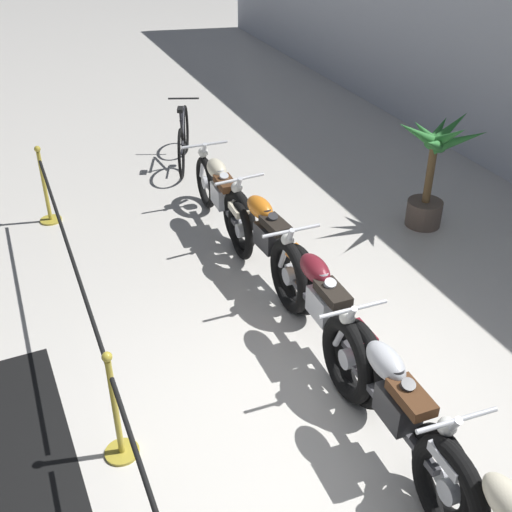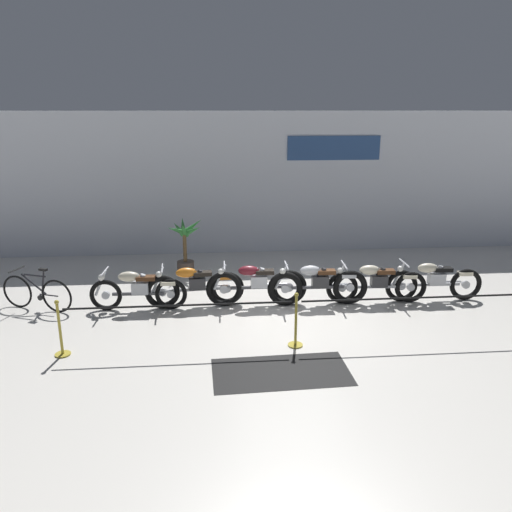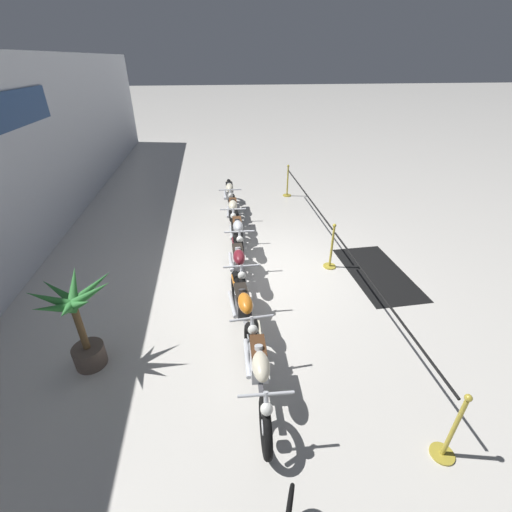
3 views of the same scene
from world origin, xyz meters
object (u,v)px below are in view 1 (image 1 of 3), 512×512
object	(u,v)px
motorcycle_cream_0	(222,196)
bicycle	(183,139)
motorcycle_silver_3	(393,409)
motorcycle_maroon_2	(322,308)
potted_palm_left_of_row	(432,166)
stanchion_far_left	(84,302)
stanchion_mid_left	(117,422)
motorcycle_orange_1	(267,240)

from	to	relation	value
motorcycle_cream_0	bicycle	size ratio (longest dim) A/B	1.27
motorcycle_silver_3	bicycle	size ratio (longest dim) A/B	1.36
motorcycle_maroon_2	potted_palm_left_of_row	distance (m)	2.95
stanchion_far_left	motorcycle_maroon_2	bearing A→B (deg)	73.49
motorcycle_maroon_2	stanchion_mid_left	bearing A→B (deg)	-75.12
motorcycle_orange_1	stanchion_mid_left	xyz separation A→B (m)	(1.92, -2.11, -0.12)
motorcycle_silver_3	potted_palm_left_of_row	size ratio (longest dim) A/B	1.48
motorcycle_maroon_2	bicycle	world-z (taller)	same
motorcycle_cream_0	motorcycle_silver_3	world-z (taller)	motorcycle_silver_3
motorcycle_orange_1	motorcycle_cream_0	bearing A→B (deg)	-176.05
stanchion_mid_left	stanchion_far_left	bearing A→B (deg)	180.00
potted_palm_left_of_row	motorcycle_cream_0	bearing A→B (deg)	-110.75
motorcycle_silver_3	potted_palm_left_of_row	bearing A→B (deg)	140.57
motorcycle_maroon_2	bicycle	xyz separation A→B (m)	(-4.80, 0.13, -0.09)
motorcycle_maroon_2	bicycle	bearing A→B (deg)	178.48
stanchion_mid_left	motorcycle_silver_3	bearing A→B (deg)	67.61
motorcycle_cream_0	bicycle	xyz separation A→B (m)	(-2.19, 0.18, -0.07)
bicycle	stanchion_mid_left	world-z (taller)	stanchion_mid_left
stanchion_far_left	potted_palm_left_of_row	bearing A→B (deg)	103.32
motorcycle_cream_0	stanchion_far_left	world-z (taller)	stanchion_far_left
bicycle	stanchion_mid_left	bearing A→B (deg)	-22.37
stanchion_far_left	stanchion_mid_left	xyz separation A→B (m)	(1.17, -0.00, -0.36)
stanchion_mid_left	potted_palm_left_of_row	bearing A→B (deg)	116.44
bicycle	stanchion_far_left	size ratio (longest dim) A/B	0.19
motorcycle_orange_1	stanchion_far_left	xyz separation A→B (m)	(0.76, -2.11, 0.25)
motorcycle_cream_0	motorcycle_orange_1	bearing A→B (deg)	3.95
potted_palm_left_of_row	stanchion_far_left	bearing A→B (deg)	-76.68
motorcycle_maroon_2	bicycle	distance (m)	4.80
motorcycle_orange_1	bicycle	distance (m)	3.43
stanchion_far_left	motorcycle_orange_1	bearing A→B (deg)	109.69
motorcycle_cream_0	motorcycle_orange_1	xyz separation A→B (m)	(1.23, 0.09, 0.00)
bicycle	motorcycle_silver_3	bearing A→B (deg)	-2.09
bicycle	potted_palm_left_of_row	bearing A→B (deg)	36.07
motorcycle_cream_0	motorcycle_silver_3	size ratio (longest dim) A/B	0.94
motorcycle_silver_3	stanchion_mid_left	distance (m)	2.14
motorcycle_cream_0	stanchion_far_left	distance (m)	2.85
motorcycle_silver_3	stanchion_mid_left	size ratio (longest dim) A/B	2.15
motorcycle_orange_1	motorcycle_maroon_2	xyz separation A→B (m)	(1.37, -0.04, 0.02)
motorcycle_cream_0	stanchion_far_left	size ratio (longest dim) A/B	0.24
motorcycle_orange_1	stanchion_far_left	distance (m)	2.26
motorcycle_maroon_2	potted_palm_left_of_row	bearing A→B (deg)	124.88
motorcycle_cream_0	potted_palm_left_of_row	xyz separation A→B (m)	(0.93, 2.45, 0.37)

